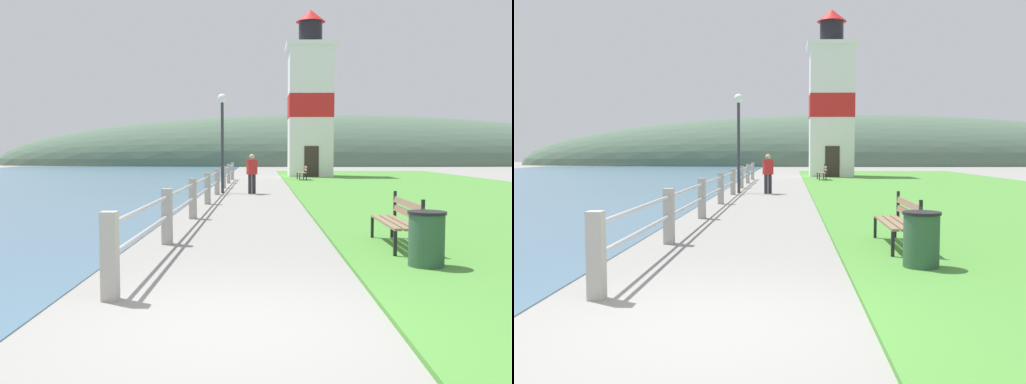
{
  "view_description": "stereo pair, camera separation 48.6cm",
  "coord_description": "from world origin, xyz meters",
  "views": [
    {
      "loc": [
        0.26,
        -5.33,
        1.69
      ],
      "look_at": [
        0.08,
        13.92,
        0.3
      ],
      "focal_mm": 40.0,
      "sensor_mm": 36.0,
      "label": 1
    },
    {
      "loc": [
        0.75,
        -5.32,
        1.69
      ],
      "look_at": [
        0.08,
        13.92,
        0.3
      ],
      "focal_mm": 40.0,
      "sensor_mm": 36.0,
      "label": 2
    }
  ],
  "objects": [
    {
      "name": "distant_hillside",
      "position": [
        8.0,
        63.33,
        0.0
      ],
      "size": [
        80.0,
        16.0,
        12.0
      ],
      "color": "#4C6651",
      "rests_on": "ground_plane"
    },
    {
      "name": "grass_verge",
      "position": [
        7.54,
        16.67,
        0.03
      ],
      "size": [
        12.0,
        50.0,
        0.06
      ],
      "color": "#4C8E38",
      "rests_on": "ground_plane"
    },
    {
      "name": "trash_bin",
      "position": [
        2.6,
        2.66,
        0.42
      ],
      "size": [
        0.54,
        0.54,
        0.84
      ],
      "color": "#2D5138",
      "rests_on": "ground_plane"
    },
    {
      "name": "ground_plane",
      "position": [
        0.0,
        0.0,
        0.0
      ],
      "size": [
        160.0,
        160.0,
        0.0
      ],
      "primitive_type": "plane",
      "color": "gray"
    },
    {
      "name": "park_bench_midway",
      "position": [
        2.65,
        27.0,
        0.54
      ],
      "size": [
        0.51,
        1.64,
        0.94
      ],
      "rotation": [
        0.0,
        0.0,
        3.17
      ],
      "color": "#846B51",
      "rests_on": "ground_plane"
    },
    {
      "name": "lamp_post",
      "position": [
        -1.29,
        17.49,
        2.74
      ],
      "size": [
        0.36,
        0.36,
        3.96
      ],
      "color": "#333338",
      "rests_on": "ground_plane"
    },
    {
      "name": "lighthouse",
      "position": [
        3.42,
        31.88,
        4.73
      ],
      "size": [
        3.18,
        3.18,
        10.72
      ],
      "color": "white",
      "rests_on": "ground_plane"
    },
    {
      "name": "seawall_railing",
      "position": [
        -1.44,
        14.67,
        0.58
      ],
      "size": [
        0.18,
        27.51,
        1.01
      ],
      "color": "#A8A399",
      "rests_on": "ground_plane"
    },
    {
      "name": "person_strolling",
      "position": [
        -0.11,
        17.14,
        0.85
      ],
      "size": [
        0.43,
        0.35,
        1.57
      ],
      "rotation": [
        0.0,
        0.0,
        2.02
      ],
      "color": "#28282D",
      "rests_on": "ground_plane"
    },
    {
      "name": "park_bench_near",
      "position": [
        2.62,
        4.38,
        0.54
      ],
      "size": [
        0.48,
        1.95,
        0.94
      ],
      "rotation": [
        0.0,
        0.0,
        3.13
      ],
      "color": "#846B51",
      "rests_on": "ground_plane"
    }
  ]
}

